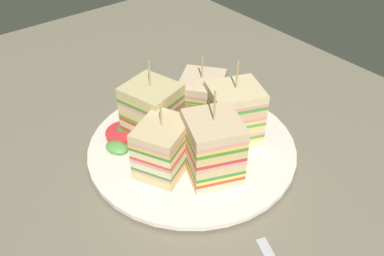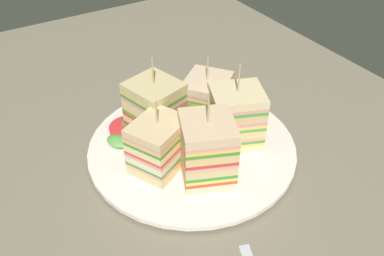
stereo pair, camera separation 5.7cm
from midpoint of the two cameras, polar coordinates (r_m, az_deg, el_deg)
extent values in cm
cube|color=#7B725D|center=(60.01, -2.71, -3.97)|extent=(110.65, 79.79, 1.80)
cylinder|color=white|center=(59.23, -2.74, -3.12)|extent=(18.08, 18.08, 0.55)
cylinder|color=white|center=(58.82, -2.76, -2.67)|extent=(29.16, 29.16, 0.68)
cube|color=beige|center=(60.72, -7.95, -0.48)|extent=(8.38, 8.00, 1.07)
cube|color=#B2844C|center=(58.88, -5.49, -1.67)|extent=(1.96, 6.07, 1.07)
cube|color=#539F3F|center=(60.24, -8.01, 0.10)|extent=(8.38, 8.00, 0.48)
cube|color=red|center=(59.95, -8.05, 0.46)|extent=(8.38, 8.00, 0.48)
cube|color=beige|center=(59.49, -8.11, 1.05)|extent=(8.38, 8.00, 1.07)
cube|color=#B2844C|center=(57.61, -5.61, -0.12)|extent=(1.96, 6.07, 1.07)
cube|color=red|center=(59.03, -8.18, 1.65)|extent=(8.38, 8.00, 0.48)
cube|color=#55953B|center=(58.75, -8.22, 2.02)|extent=(8.38, 8.00, 0.48)
cube|color=#E1C463|center=(58.48, -8.26, 2.40)|extent=(8.38, 8.00, 0.48)
cube|color=beige|center=(58.03, -8.33, 3.02)|extent=(8.38, 8.00, 1.07)
cube|color=#9E7242|center=(56.11, -5.76, 1.89)|extent=(1.96, 6.07, 1.07)
cube|color=pink|center=(57.60, -8.40, 3.65)|extent=(8.38, 8.00, 0.48)
cube|color=#4D8F3C|center=(57.33, -8.44, 4.04)|extent=(8.38, 8.00, 0.48)
cube|color=#E1CA61|center=(57.07, -8.48, 4.44)|extent=(8.38, 8.00, 0.48)
cube|color=#D3C186|center=(56.65, -8.55, 5.09)|extent=(8.38, 8.00, 1.07)
cylinder|color=tan|center=(55.36, -8.79, 7.25)|extent=(0.24, 0.24, 3.90)
cube|color=beige|center=(54.99, -6.84, -5.33)|extent=(8.15, 8.71, 0.92)
cube|color=#B2844C|center=(57.12, -5.15, -3.22)|extent=(5.06, 2.73, 0.92)
cube|color=#E3CE63|center=(54.53, -6.89, -4.81)|extent=(8.15, 8.71, 0.43)
cube|color=pink|center=(54.24, -6.92, -4.48)|extent=(8.15, 8.71, 0.43)
cube|color=#4A873D|center=(53.95, -6.96, -4.14)|extent=(8.15, 8.71, 0.43)
cube|color=beige|center=(53.50, -7.01, -3.60)|extent=(8.15, 8.71, 0.92)
cube|color=#9E7242|center=(55.68, -5.27, -1.50)|extent=(5.06, 2.73, 0.92)
cube|color=pink|center=(53.06, -7.07, -3.05)|extent=(8.15, 8.71, 0.43)
cube|color=#E34C2D|center=(52.77, -7.10, -2.69)|extent=(8.15, 8.71, 0.43)
cube|color=beige|center=(52.34, -7.16, -2.13)|extent=(8.15, 8.71, 0.92)
cube|color=#B2844C|center=(54.56, -5.38, -0.05)|extent=(5.06, 2.73, 0.92)
cube|color=#478B3D|center=(51.90, -7.22, -1.56)|extent=(8.15, 8.71, 0.43)
cube|color=#ECC75B|center=(51.63, -7.25, -1.19)|extent=(8.15, 8.71, 0.43)
cube|color=#EAA097|center=(51.36, -7.29, -0.81)|extent=(8.15, 8.71, 0.43)
cube|color=beige|center=(50.94, -7.35, -0.22)|extent=(8.15, 8.71, 0.92)
cylinder|color=tan|center=(49.68, -7.54, 1.68)|extent=(0.24, 0.24, 3.27)
cube|color=beige|center=(54.06, -0.24, -5.76)|extent=(8.84, 8.57, 1.14)
cube|color=#B2844C|center=(56.46, -1.19, -3.47)|extent=(2.66, 5.91, 1.14)
cube|color=#D3402C|center=(53.50, -0.24, -5.13)|extent=(8.84, 8.57, 0.49)
cube|color=#F5D24F|center=(53.17, -0.24, -4.75)|extent=(8.84, 8.57, 0.49)
cube|color=#38883E|center=(52.84, -0.24, -4.37)|extent=(8.84, 8.57, 0.49)
cube|color=#D7BD7B|center=(52.30, -0.24, -3.71)|extent=(8.84, 8.57, 1.14)
cube|color=#9E7242|center=(54.78, -1.23, -1.44)|extent=(2.66, 5.91, 1.14)
cube|color=pink|center=(51.76, -0.25, -3.04)|extent=(8.84, 8.57, 0.49)
cube|color=red|center=(51.44, -0.25, -2.63)|extent=(8.84, 8.57, 0.49)
cube|color=#DFBE7A|center=(50.91, -0.25, -1.94)|extent=(8.84, 8.57, 1.14)
cube|color=#B2844C|center=(53.46, -1.26, 0.30)|extent=(2.66, 5.91, 1.14)
cube|color=#438E30|center=(50.40, -0.25, -1.23)|extent=(8.84, 8.57, 0.49)
cube|color=#FCCC51|center=(50.09, -0.25, -0.80)|extent=(8.84, 8.57, 0.49)
cube|color=pink|center=(49.79, -0.25, -0.37)|extent=(8.84, 8.57, 0.49)
cube|color=beige|center=(49.29, -0.26, 0.37)|extent=(8.84, 8.57, 1.14)
cylinder|color=tan|center=(47.72, -0.27, 2.89)|extent=(0.24, 0.24, 4.15)
cube|color=beige|center=(59.62, 2.90, -0.91)|extent=(8.31, 8.73, 1.10)
cube|color=#B2844C|center=(58.79, -0.23, -1.51)|extent=(5.69, 2.53, 1.10)
cube|color=#EACD5E|center=(59.12, 2.92, -0.32)|extent=(8.31, 8.73, 0.49)
cube|color=#4C933A|center=(58.82, 2.94, 0.05)|extent=(8.31, 8.73, 0.49)
cube|color=#D99698|center=(58.52, 2.95, 0.43)|extent=(8.31, 8.73, 0.49)
cube|color=#DAC67B|center=(58.04, 2.98, 1.05)|extent=(8.31, 8.73, 1.10)
cube|color=#9E7242|center=(57.19, -0.23, 0.46)|extent=(5.69, 2.53, 1.10)
cube|color=#549F43|center=(57.57, 3.00, 1.68)|extent=(8.31, 8.73, 0.49)
cube|color=#EECC64|center=(57.29, 3.02, 2.07)|extent=(8.31, 8.73, 0.49)
cube|color=pink|center=(57.00, 3.03, 2.47)|extent=(8.31, 8.73, 0.49)
cube|color=#D5B57E|center=(56.54, 3.06, 3.12)|extent=(8.31, 8.73, 1.10)
cube|color=#9E7242|center=(55.67, -0.24, 2.55)|extent=(5.69, 2.53, 1.10)
cube|color=green|center=(56.09, 3.09, 3.78)|extent=(8.31, 8.73, 0.49)
cube|color=pink|center=(55.82, 3.10, 4.20)|extent=(8.31, 8.73, 0.49)
cube|color=beige|center=(55.39, 3.13, 4.88)|extent=(8.31, 8.73, 1.10)
cylinder|color=tan|center=(54.01, 3.22, 7.18)|extent=(0.24, 0.24, 4.08)
cube|color=beige|center=(62.88, -1.28, 1.45)|extent=(9.02, 9.17, 1.02)
cube|color=#B2844C|center=(60.28, -2.07, -0.42)|extent=(4.85, 3.86, 1.02)
cube|color=pink|center=(62.46, -1.29, 1.97)|extent=(9.02, 9.17, 0.40)
cube|color=red|center=(62.22, -1.29, 2.27)|extent=(9.02, 9.17, 0.40)
cube|color=#E5D05A|center=(61.99, -1.30, 2.57)|extent=(9.02, 9.17, 0.40)
cube|color=beige|center=(61.58, -1.31, 3.11)|extent=(9.02, 9.17, 1.02)
cube|color=#9E7242|center=(58.93, -2.12, 1.27)|extent=(4.85, 3.86, 1.02)
cube|color=pink|center=(61.17, -1.32, 3.65)|extent=(9.02, 9.17, 0.40)
cube|color=red|center=(60.95, -1.32, 3.96)|extent=(9.02, 9.17, 0.40)
cube|color=beige|center=(60.55, -1.33, 4.52)|extent=(9.02, 9.17, 1.02)
cube|color=#B2844C|center=(57.86, -2.16, 2.71)|extent=(4.85, 3.86, 1.02)
cube|color=green|center=(60.16, -1.34, 5.08)|extent=(9.02, 9.17, 0.40)
cube|color=#EFCD60|center=(59.95, -1.35, 5.40)|extent=(9.02, 9.17, 0.40)
cube|color=pink|center=(59.73, -1.35, 5.73)|extent=(9.02, 9.17, 0.40)
cube|color=beige|center=(59.35, -1.36, 6.31)|extent=(9.02, 9.17, 1.02)
cylinder|color=tan|center=(58.22, -1.39, 8.16)|extent=(0.24, 0.24, 3.39)
cylinder|color=#E9BF6D|center=(56.86, -2.78, -3.56)|extent=(3.87, 3.90, 0.77)
cylinder|color=#DAB369|center=(56.19, -4.03, -3.55)|extent=(3.90, 3.91, 0.60)
cylinder|color=#E3CA81|center=(56.68, -4.20, -2.22)|extent=(5.15, 5.15, 0.53)
cylinder|color=#E2C165|center=(55.93, -2.63, -2.88)|extent=(3.77, 3.82, 1.08)
ellipsoid|color=#3A8A3C|center=(61.33, -11.82, -0.38)|extent=(4.22, 4.43, 1.43)
ellipsoid|color=#5AA449|center=(58.55, -13.02, -2.73)|extent=(4.08, 3.62, 1.36)
ellipsoid|color=#449434|center=(60.10, -11.77, -1.61)|extent=(4.29, 4.85, 0.84)
cylinder|color=red|center=(60.78, -12.23, -0.76)|extent=(4.71, 4.74, 1.11)
camera|label=1|loc=(0.03, -92.86, -2.24)|focal=38.88mm
camera|label=2|loc=(0.03, 87.14, 2.24)|focal=38.88mm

